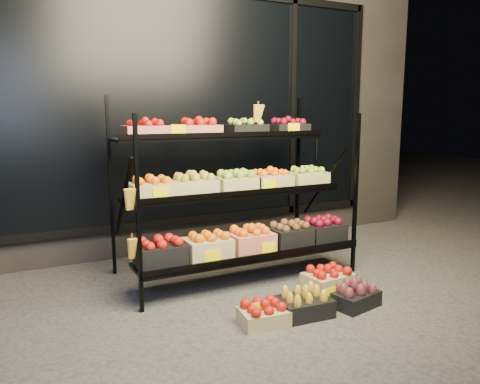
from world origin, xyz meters
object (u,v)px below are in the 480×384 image
floor_crate_left (264,313)px  floor_crate_midright (328,278)px  display_rack (236,192)px  floor_crate_midleft (304,303)px

floor_crate_left → floor_crate_midright: floor_crate_midright is taller
display_rack → floor_crate_left: bearing=-105.8°
floor_crate_midleft → floor_crate_midright: (0.50, 0.36, -0.00)m
floor_crate_left → floor_crate_midleft: size_ratio=0.88×
display_rack → floor_crate_left: 1.28m
floor_crate_left → floor_crate_midright: bearing=29.3°
display_rack → floor_crate_midright: (0.55, -0.67, -0.69)m
display_rack → floor_crate_midleft: 1.24m
floor_crate_midleft → floor_crate_midright: same height
floor_crate_left → floor_crate_midleft: floor_crate_midleft is taller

